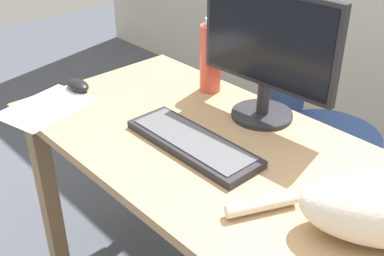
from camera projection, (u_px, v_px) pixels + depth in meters
The scene contains 7 objects.
desk at pixel (256, 198), 1.35m from camera, with size 1.67×0.69×0.75m.
office_chair at pixel (312, 154), 2.04m from camera, with size 0.50×0.48×0.89m.
monitor at pixel (267, 51), 1.44m from camera, with size 0.48×0.20×0.41m.
keyboard at pixel (193, 143), 1.39m from camera, with size 0.44×0.15×0.03m.
computer_mouse at pixel (78, 85), 1.72m from camera, with size 0.11×0.06×0.04m, color black.
paper_sheet at pixel (47, 107), 1.61m from camera, with size 0.21×0.30×0.00m, color white.
water_bottle at pixel (211, 58), 1.67m from camera, with size 0.08×0.08×0.27m.
Camera 1 is at (0.67, -0.85, 1.50)m, focal length 44.56 mm.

